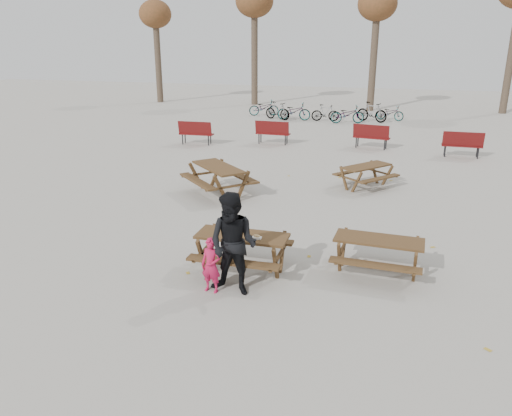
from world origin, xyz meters
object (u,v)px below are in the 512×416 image
(main_picnic_table, at_px, (242,244))
(child, at_px, (211,265))
(adult, at_px, (233,244))
(picnic_table_north, at_px, (219,181))
(picnic_table_far, at_px, (366,176))
(soda_bottle, at_px, (229,234))
(picnic_table_east, at_px, (378,256))
(food_tray, at_px, (257,238))

(main_picnic_table, distance_m, child, 1.02)
(adult, relative_size, picnic_table_north, 0.93)
(child, height_order, picnic_table_north, child)
(picnic_table_north, distance_m, picnic_table_far, 4.59)
(picnic_table_far, bearing_deg, soda_bottle, -158.39)
(adult, xyz_separation_m, picnic_table_east, (2.49, 1.51, -0.58))
(soda_bottle, bearing_deg, picnic_table_far, 72.50)
(soda_bottle, distance_m, picnic_table_north, 5.30)
(main_picnic_table, height_order, picnic_table_far, main_picnic_table)
(soda_bottle, height_order, picnic_table_far, soda_bottle)
(adult, bearing_deg, main_picnic_table, 104.06)
(soda_bottle, xyz_separation_m, child, (-0.08, -0.78, -0.32))
(child, height_order, picnic_table_east, child)
(food_tray, bearing_deg, soda_bottle, -171.73)
(food_tray, height_order, picnic_table_east, food_tray)
(soda_bottle, bearing_deg, picnic_table_north, 112.00)
(main_picnic_table, bearing_deg, picnic_table_north, 114.96)
(main_picnic_table, distance_m, picnic_table_north, 5.19)
(picnic_table_east, bearing_deg, adult, -145.71)
(food_tray, distance_m, picnic_table_far, 7.00)
(soda_bottle, height_order, child, child)
(food_tray, xyz_separation_m, child, (-0.62, -0.86, -0.27))
(child, distance_m, picnic_table_east, 3.30)
(food_tray, bearing_deg, picnic_table_far, 76.52)
(food_tray, xyz_separation_m, adult, (-0.22, -0.77, 0.16))
(main_picnic_table, height_order, food_tray, food_tray)
(child, bearing_deg, food_tray, 59.94)
(soda_bottle, xyz_separation_m, picnic_table_far, (2.17, 6.87, -0.50))
(soda_bottle, bearing_deg, adult, -65.42)
(soda_bottle, bearing_deg, food_tray, 8.27)
(main_picnic_table, xyz_separation_m, child, (-0.29, -0.98, -0.06))
(adult, bearing_deg, food_tray, 81.26)
(food_tray, relative_size, soda_bottle, 1.06)
(adult, relative_size, picnic_table_east, 1.11)
(food_tray, height_order, picnic_table_far, food_tray)
(soda_bottle, bearing_deg, picnic_table_east, 16.11)
(soda_bottle, bearing_deg, child, -96.03)
(main_picnic_table, distance_m, adult, 0.97)
(main_picnic_table, bearing_deg, child, -106.64)
(main_picnic_table, distance_m, picnic_table_east, 2.68)
(picnic_table_north, bearing_deg, child, -27.59)
(picnic_table_far, bearing_deg, picnic_table_north, 154.48)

